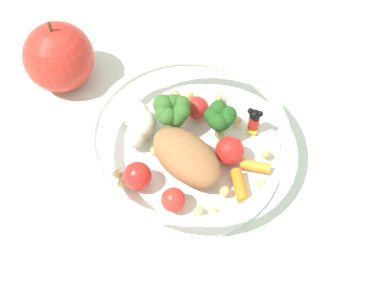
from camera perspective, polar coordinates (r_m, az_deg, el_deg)
ground_plane at (r=0.58m, az=0.14°, el=-0.58°), size 2.40×2.40×0.00m
food_container at (r=0.55m, az=-0.45°, el=0.18°), size 0.21×0.21×0.06m
loose_apple at (r=0.63m, az=-13.99°, el=8.97°), size 0.08×0.08×0.09m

